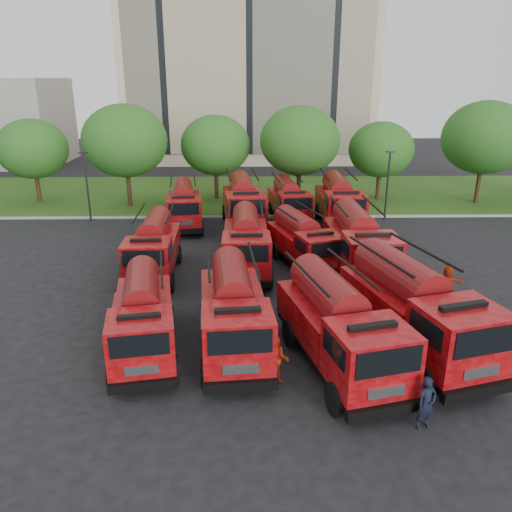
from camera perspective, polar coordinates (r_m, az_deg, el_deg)
The scene contains 30 objects.
ground at distance 21.51m, azimuth -5.41°, elevation -8.40°, with size 140.00×140.00×0.00m, color black.
lawn at distance 46.04m, azimuth -3.11°, elevation 7.13°, with size 70.00×16.00×0.12m, color #274A13.
curb at distance 38.19m, azimuth -3.51°, elevation 4.48°, with size 70.00×0.30×0.14m, color gray.
apartment_building at distance 66.88m, azimuth -0.81°, elevation 21.82°, with size 30.00×14.18×25.00m.
tree_1 at distance 45.81m, azimuth -24.19°, elevation 11.11°, with size 5.71×5.71×6.98m.
tree_2 at distance 41.81m, azimuth -14.76°, elevation 12.60°, with size 6.72×6.72×8.22m.
tree_3 at distance 43.33m, azimuth -4.66°, elevation 12.50°, with size 5.88×5.88×7.19m.
tree_4 at distance 41.92m, azimuth 5.04°, elevation 12.99°, with size 6.55×6.55×8.01m.
tree_5 at distance 44.27m, azimuth 14.11°, elevation 11.71°, with size 5.46×5.46×6.68m.
tree_6 at distance 45.48m, azimuth 24.72°, elevation 12.18°, with size 6.89×6.89×8.42m.
lamp_post_0 at distance 38.62m, azimuth -18.78°, elevation 7.95°, with size 0.60×0.25×5.11m.
lamp_post_1 at distance 38.24m, azimuth 14.82°, elevation 8.23°, with size 0.60×0.25×5.11m.
fire_truck_0 at distance 19.69m, azimuth -12.82°, elevation -6.75°, with size 3.33×6.80×2.97m.
fire_truck_1 at distance 19.38m, azimuth -2.58°, elevation -6.27°, with size 3.08×7.26×3.22m.
fire_truck_2 at distance 18.42m, azimuth 9.39°, elevation -7.83°, with size 4.18×7.67×3.32m.
fire_truck_3 at distance 20.08m, azimuth 17.59°, elevation -5.73°, with size 4.67×8.24×3.56m.
fire_truck_4 at distance 27.25m, azimuth -11.62°, elevation 1.01°, with size 2.69×6.83×3.07m.
fire_truck_5 at distance 27.21m, azimuth -1.15°, elevation 1.55°, with size 2.69×7.08×3.20m.
fire_truck_6 at distance 28.04m, azimuth 5.41°, elevation 1.71°, with size 4.01×6.76×2.92m.
fire_truck_7 at distance 27.26m, azimuth 11.62°, elevation 1.45°, with size 2.99×7.68×3.46m.
fire_truck_8 at distance 36.00m, azimuth -8.23°, elevation 5.76°, with size 3.11×6.90×3.04m.
fire_truck_9 at distance 35.49m, azimuth -1.47°, elevation 6.11°, with size 3.29×7.80×3.46m.
fire_truck_10 at distance 37.30m, azimuth 3.75°, elevation 6.36°, with size 2.96×6.73×2.97m.
fire_truck_11 at distance 36.18m, azimuth 9.45°, elevation 6.10°, with size 2.87×7.60×3.44m.
firefighter_0 at distance 16.96m, azimuth 18.55°, elevation -18.08°, with size 0.64×0.47×1.76m, color black.
firefighter_1 at distance 18.08m, azimuth 2.30°, elevation -14.28°, with size 0.87×0.48×1.78m, color #A7250C.
firefighter_2 at distance 19.80m, azimuth 19.18°, elevation -12.20°, with size 1.05×0.60×1.79m, color #A7250C.
firefighter_3 at distance 18.72m, azimuth 18.43°, elevation -14.11°, with size 1.13×0.58×1.75m, color black.
firefighter_4 at distance 22.11m, azimuth -1.20°, elevation -7.48°, with size 0.91×0.59×1.85m, color black.
firefighter_5 at distance 25.94m, azimuth 20.75°, elevation -4.56°, with size 1.56×0.67×1.68m, color #A7250C.
Camera 1 is at (1.66, -18.90, 10.13)m, focal length 35.00 mm.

